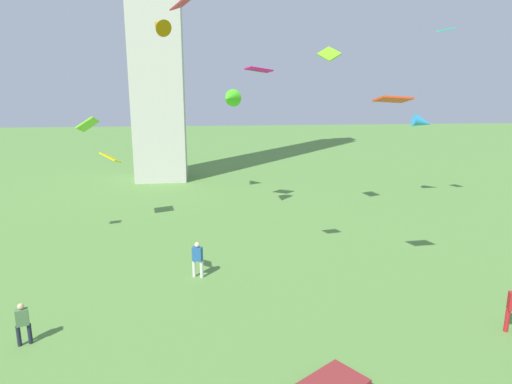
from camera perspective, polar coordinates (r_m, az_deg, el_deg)
The scene contains 12 objects.
person_0 at distance 17.72m, azimuth -28.32°, elevation -14.75°, with size 0.47×0.35×1.57m.
person_3 at distance 21.11m, azimuth -7.69°, elevation -8.53°, with size 0.52×0.42×1.77m.
kite_flying_0 at distance 29.03m, azimuth -21.23°, elevation 8.28°, with size 1.07×1.85×1.09m.
kite_flying_1 at distance 38.01m, azimuth 21.02°, elevation 8.56°, with size 1.80×1.27×1.37m.
kite_flying_2 at distance 29.59m, azimuth -3.49°, elevation 12.15°, with size 1.70×2.00×1.24m.
kite_flying_3 at distance 19.48m, azimuth 0.37°, elevation 15.77°, with size 1.23×1.00×0.23m.
kite_flying_4 at distance 29.53m, azimuth 9.59°, elevation 17.46°, with size 1.36×1.38×1.04m.
kite_flying_5 at distance 28.73m, azimuth -9.58°, elevation 23.33°, with size 1.68×1.87×0.90m.
kite_flying_6 at distance 17.64m, azimuth -18.57°, elevation 4.31°, with size 0.67×1.03×0.53m.
kite_flying_8 at distance 33.70m, azimuth -12.63°, elevation 20.59°, with size 1.99×2.30×1.70m.
kite_flying_9 at distance 18.97m, azimuth 17.55°, elevation 11.53°, with size 1.48×1.09×0.32m.
kite_flying_10 at distance 34.07m, azimuth 23.67°, elevation 18.95°, with size 0.99×1.23×0.21m.
Camera 1 is at (-2.81, -2.62, 8.61)m, focal length 30.45 mm.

